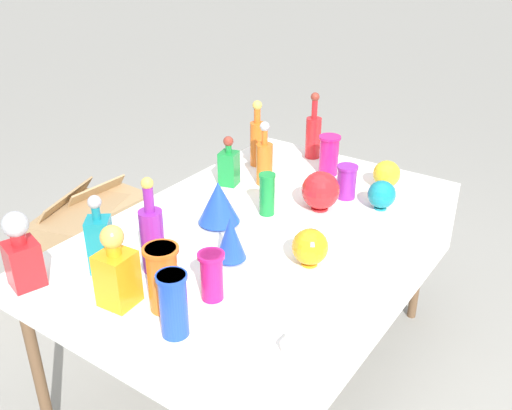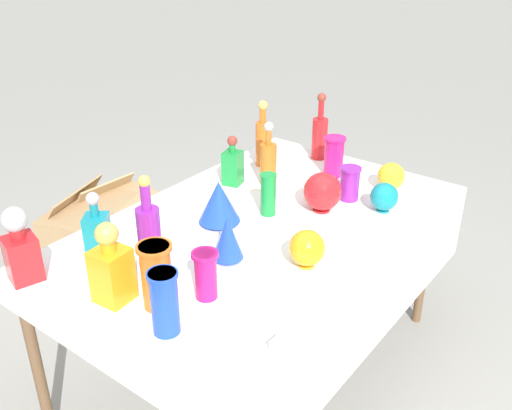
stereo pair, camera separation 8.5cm
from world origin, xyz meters
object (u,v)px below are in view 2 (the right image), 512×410
object	(u,v)px
fluted_vase_0	(228,238)
cardboard_box_behind_right	(120,225)
tall_bottle_0	(149,234)
square_decanter_1	(111,268)
slender_vase_1	(350,182)
round_bowl_0	(322,192)
slender_vase_2	(334,155)
slender_vase_0	(206,273)
tall_bottle_1	(320,135)
square_decanter_2	(98,238)
round_bowl_2	(391,176)
round_bowl_3	(384,197)
tall_bottle_2	(268,161)
slender_vase_4	(156,274)
cardboard_box_behind_left	(92,235)
fluted_vase_1	(219,202)
tall_bottle_3	(263,139)
slender_vase_5	(164,301)
square_decanter_3	(20,247)
round_bowl_1	(307,248)
square_decanter_0	(233,165)
slender_vase_3	(268,193)

from	to	relation	value
fluted_vase_0	cardboard_box_behind_right	size ratio (longest dim) A/B	0.38
tall_bottle_0	square_decanter_1	world-z (taller)	tall_bottle_0
slender_vase_1	square_decanter_1	bearing A→B (deg)	167.53
fluted_vase_0	round_bowl_0	xyz separation A→B (m)	(0.54, -0.07, -0.00)
tall_bottle_0	slender_vase_2	size ratio (longest dim) A/B	1.86
slender_vase_0	cardboard_box_behind_right	world-z (taller)	slender_vase_0
tall_bottle_1	slender_vase_0	world-z (taller)	tall_bottle_1
square_decanter_2	cardboard_box_behind_right	world-z (taller)	square_decanter_2
round_bowl_2	round_bowl_3	distance (m)	0.22
square_decanter_2	round_bowl_2	world-z (taller)	square_decanter_2
tall_bottle_2	slender_vase_4	distance (m)	1.01
round_bowl_0	cardboard_box_behind_left	size ratio (longest dim) A/B	0.27
slender_vase_4	fluted_vase_0	xyz separation A→B (m)	(0.35, -0.00, -0.03)
fluted_vase_1	round_bowl_2	world-z (taller)	fluted_vase_1
tall_bottle_2	tall_bottle_3	bearing A→B (deg)	43.24
slender_vase_5	cardboard_box_behind_right	world-z (taller)	slender_vase_5
square_decanter_3	fluted_vase_1	world-z (taller)	square_decanter_3
round_bowl_1	fluted_vase_0	bearing A→B (deg)	119.17
cardboard_box_behind_left	round_bowl_0	bearing A→B (deg)	-84.54
square_decanter_0	slender_vase_1	size ratio (longest dim) A/B	1.56
slender_vase_4	slender_vase_3	bearing A→B (deg)	7.36
cardboard_box_behind_left	slender_vase_3	bearing A→B (deg)	-91.05
tall_bottle_3	slender_vase_0	xyz separation A→B (m)	(-1.01, -0.52, -0.04)
square_decanter_2	slender_vase_3	bearing A→B (deg)	-19.31
square_decanter_0	cardboard_box_behind_left	bearing A→B (deg)	97.07
square_decanter_1	round_bowl_1	size ratio (longest dim) A/B	2.03
tall_bottle_3	slender_vase_5	size ratio (longest dim) A/B	1.58
slender_vase_2	cardboard_box_behind_left	bearing A→B (deg)	110.57
slender_vase_4	slender_vase_5	xyz separation A→B (m)	(-0.08, -0.11, -0.01)
square_decanter_3	fluted_vase_0	size ratio (longest dim) A/B	1.56
round_bowl_2	cardboard_box_behind_left	size ratio (longest dim) A/B	0.21
slender_vase_3	slender_vase_1	bearing A→B (deg)	-31.23
fluted_vase_1	tall_bottle_2	bearing A→B (deg)	8.97
slender_vase_4	fluted_vase_1	bearing A→B (deg)	20.80
tall_bottle_0	round_bowl_1	distance (m)	0.56
tall_bottle_3	slender_vase_3	xyz separation A→B (m)	(-0.41, -0.34, -0.04)
square_decanter_1	round_bowl_1	distance (m)	0.68
square_decanter_3	slender_vase_3	bearing A→B (deg)	-23.22
slender_vase_1	round_bowl_2	distance (m)	0.22
tall_bottle_1	round_bowl_2	xyz separation A→B (m)	(-0.14, -0.47, -0.06)
slender_vase_1	round_bowl_2	xyz separation A→B (m)	(0.20, -0.11, -0.01)
slender_vase_5	slender_vase_0	bearing A→B (deg)	5.94
slender_vase_5	tall_bottle_0	bearing A→B (deg)	53.36
square_decanter_0	slender_vase_4	world-z (taller)	square_decanter_0
square_decanter_2	slender_vase_3	distance (m)	0.73
tall_bottle_0	slender_vase_5	world-z (taller)	tall_bottle_0
tall_bottle_2	round_bowl_3	bearing A→B (deg)	-82.77
fluted_vase_1	square_decanter_0	bearing A→B (deg)	31.06
slender_vase_1	slender_vase_2	xyz separation A→B (m)	(0.19, 0.19, 0.02)
fluted_vase_0	round_bowl_1	xyz separation A→B (m)	(0.14, -0.25, -0.02)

